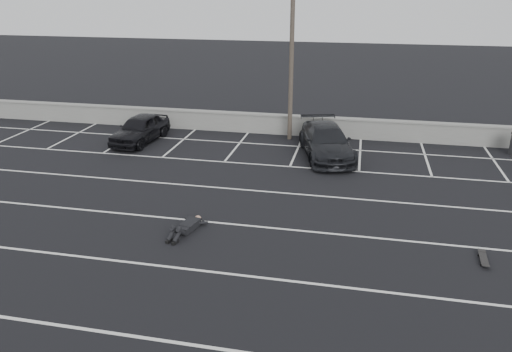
% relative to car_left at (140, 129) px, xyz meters
% --- Properties ---
extents(ground, '(120.00, 120.00, 0.00)m').
position_rel_car_left_xyz_m(ground, '(6.98, -11.11, -0.69)').
color(ground, black).
rests_on(ground, ground).
extents(seawall, '(50.00, 0.45, 1.06)m').
position_rel_car_left_xyz_m(seawall, '(6.98, 2.89, -0.14)').
color(seawall, gray).
rests_on(seawall, ground).
extents(stall_lines, '(36.00, 20.05, 0.01)m').
position_rel_car_left_xyz_m(stall_lines, '(6.90, -6.70, -0.69)').
color(stall_lines, silver).
rests_on(stall_lines, ground).
extents(car_left, '(2.06, 4.21, 1.38)m').
position_rel_car_left_xyz_m(car_left, '(0.00, 0.00, 0.00)').
color(car_left, black).
rests_on(car_left, ground).
extents(car_right, '(3.31, 5.36, 1.45)m').
position_rel_car_left_xyz_m(car_right, '(9.41, -0.36, 0.03)').
color(car_right, black).
rests_on(car_right, ground).
extents(utility_pole, '(1.12, 0.22, 8.42)m').
position_rel_car_left_xyz_m(utility_pole, '(7.34, 2.09, 3.57)').
color(utility_pole, '#4C4238').
rests_on(utility_pole, ground).
extents(person, '(1.88, 2.74, 0.47)m').
position_rel_car_left_xyz_m(person, '(5.63, -8.67, -0.45)').
color(person, black).
rests_on(person, ground).
extents(skateboard, '(0.28, 0.84, 0.10)m').
position_rel_car_left_xyz_m(skateboard, '(14.66, -8.91, -0.61)').
color(skateboard, black).
rests_on(skateboard, ground).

